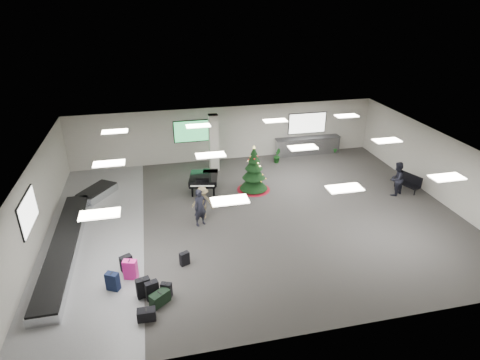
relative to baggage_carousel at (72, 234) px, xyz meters
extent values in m
plane|color=#33312E|center=(7.84, 0.08, -0.21)|extent=(18.00, 18.00, 0.00)
cube|color=#B9B6A9|center=(7.84, 7.08, 1.39)|extent=(18.00, 0.02, 3.20)
cube|color=#B9B6A9|center=(7.84, -6.92, 1.39)|extent=(18.00, 0.02, 3.20)
cube|color=#B9B6A9|center=(-1.16, 0.08, 1.39)|extent=(0.02, 14.00, 3.20)
cube|color=#B9B6A9|center=(16.84, 0.08, 1.39)|extent=(0.02, 14.00, 3.20)
cube|color=silver|center=(7.84, 0.08, 2.99)|extent=(18.00, 14.00, 0.02)
cube|color=slate|center=(0.84, 0.08, -0.21)|extent=(4.00, 14.00, 0.01)
cube|color=beige|center=(6.84, 5.68, 1.39)|extent=(0.50, 0.50, 3.20)
cube|color=green|center=(5.84, 7.03, 1.69)|extent=(2.20, 0.08, 1.30)
cube|color=white|center=(12.84, 7.03, 1.69)|extent=(2.40, 0.08, 1.30)
cube|color=white|center=(-1.11, -0.92, 1.69)|extent=(0.08, 2.10, 1.30)
cube|color=white|center=(1.84, -3.92, 2.93)|extent=(1.20, 0.60, 0.04)
cube|color=white|center=(1.84, 0.08, 2.93)|extent=(1.20, 0.60, 0.04)
cube|color=white|center=(1.84, 4.08, 2.93)|extent=(1.20, 0.60, 0.04)
cube|color=white|center=(5.84, -3.92, 2.93)|extent=(1.20, 0.60, 0.04)
cube|color=white|center=(5.84, 0.08, 2.93)|extent=(1.20, 0.60, 0.04)
cube|color=white|center=(5.84, 4.08, 2.93)|extent=(1.20, 0.60, 0.04)
cube|color=white|center=(9.84, -3.92, 2.93)|extent=(1.20, 0.60, 0.04)
cube|color=white|center=(9.84, 0.08, 2.93)|extent=(1.20, 0.60, 0.04)
cube|color=white|center=(9.84, 4.08, 2.93)|extent=(1.20, 0.60, 0.04)
cube|color=white|center=(13.84, -3.92, 2.93)|extent=(1.20, 0.60, 0.04)
cube|color=white|center=(13.84, 0.08, 2.93)|extent=(1.20, 0.60, 0.04)
cube|color=white|center=(13.84, 4.08, 2.93)|extent=(1.20, 0.60, 0.04)
cube|color=silver|center=(-0.16, -0.92, -0.02)|extent=(1.00, 8.00, 0.38)
cube|color=black|center=(-0.16, -0.92, 0.19)|extent=(0.95, 7.90, 0.05)
cube|color=silver|center=(0.64, 3.68, -0.02)|extent=(1.97, 2.21, 0.38)
cube|color=black|center=(0.64, 3.68, 0.19)|extent=(1.87, 2.10, 0.05)
cube|color=silver|center=(12.84, 6.73, 0.31)|extent=(4.00, 0.60, 1.05)
cube|color=#2D2D2F|center=(12.84, 6.73, 0.85)|extent=(4.05, 0.65, 0.04)
cube|color=black|center=(3.12, -4.34, 0.12)|extent=(0.48, 0.36, 0.66)
cube|color=black|center=(3.12, -4.34, 0.46)|extent=(0.07, 0.14, 0.02)
cube|color=black|center=(2.84, -4.18, 0.14)|extent=(0.50, 0.35, 0.71)
cube|color=black|center=(2.84, -4.18, 0.51)|extent=(0.07, 0.15, 0.02)
cube|color=#E21D88|center=(2.41, -3.12, 0.16)|extent=(0.53, 0.39, 0.74)
cube|color=black|center=(2.41, -3.12, 0.54)|extent=(0.08, 0.16, 0.02)
cube|color=black|center=(4.33, -2.77, 0.05)|extent=(0.40, 0.32, 0.53)
cube|color=black|center=(4.33, -2.77, 0.32)|extent=(0.07, 0.12, 0.02)
cube|color=black|center=(1.83, -3.61, 0.12)|extent=(0.50, 0.43, 0.67)
cube|color=black|center=(1.83, -3.61, 0.46)|extent=(0.10, 0.15, 0.02)
cube|color=black|center=(3.35, -4.65, 0.01)|extent=(0.72, 0.66, 0.44)
cube|color=black|center=(3.35, -4.65, 0.23)|extent=(0.15, 0.18, 0.02)
cube|color=black|center=(3.58, -4.33, 0.05)|extent=(0.40, 0.31, 0.52)
cube|color=black|center=(3.58, -4.33, 0.31)|extent=(0.07, 0.12, 0.02)
cube|color=black|center=(2.25, -2.65, 0.10)|extent=(0.48, 0.41, 0.62)
cube|color=black|center=(2.25, -2.65, 0.42)|extent=(0.09, 0.14, 0.02)
cube|color=black|center=(2.92, -5.26, -0.03)|extent=(0.57, 0.32, 0.37)
cube|color=black|center=(2.92, -5.26, 0.17)|extent=(0.03, 0.19, 0.02)
cone|color=maroon|center=(8.37, 2.69, -0.16)|extent=(1.69, 1.69, 0.11)
cylinder|color=#3F2819|center=(8.37, 2.69, 0.01)|extent=(0.11, 0.11, 0.45)
cone|color=black|center=(8.37, 2.69, 0.28)|extent=(1.43, 1.43, 0.80)
cone|color=black|center=(8.37, 2.69, 0.81)|extent=(1.16, 1.16, 0.71)
cone|color=black|center=(8.37, 2.69, 1.26)|extent=(0.89, 0.89, 0.62)
cone|color=black|center=(8.37, 2.69, 1.61)|extent=(0.62, 0.62, 0.53)
cone|color=black|center=(8.37, 2.69, 1.93)|extent=(0.36, 0.36, 0.40)
cone|color=#FFE566|center=(8.37, 2.69, 2.12)|extent=(0.14, 0.14, 0.16)
cube|color=black|center=(5.88, 3.08, 0.51)|extent=(1.66, 1.80, 0.25)
cube|color=black|center=(5.70, 2.26, 0.44)|extent=(1.31, 0.53, 0.09)
cube|color=white|center=(5.70, 2.23, 0.50)|extent=(1.15, 0.36, 0.02)
cube|color=black|center=(5.75, 2.47, 0.69)|extent=(0.61, 0.15, 0.19)
cylinder|color=black|center=(5.23, 2.58, 0.09)|extent=(0.09, 0.09, 0.60)
cylinder|color=black|center=(6.27, 2.36, 0.09)|extent=(0.09, 0.09, 0.60)
cylinder|color=black|center=(6.01, 3.69, 0.09)|extent=(0.09, 0.09, 0.60)
cube|color=black|center=(15.83, 0.88, 0.19)|extent=(0.97, 1.53, 0.06)
cylinder|color=black|center=(15.83, 0.30, -0.02)|extent=(0.06, 0.06, 0.39)
cylinder|color=black|center=(15.83, 1.46, -0.02)|extent=(0.06, 0.06, 0.39)
cube|color=black|center=(16.05, 0.88, 0.46)|extent=(0.57, 1.37, 0.48)
imported|color=black|center=(5.29, -0.09, 0.63)|extent=(0.72, 0.62, 1.68)
imported|color=#81704F|center=(5.47, 0.49, 0.54)|extent=(1.11, 0.87, 1.51)
imported|color=black|center=(15.07, 0.61, 0.66)|extent=(1.05, 0.96, 1.74)
imported|color=#133C16|center=(10.60, 5.86, 0.21)|extent=(0.54, 0.58, 0.84)
imported|color=#133C16|center=(14.59, 6.58, 0.16)|extent=(0.59, 0.59, 0.75)
camera|label=1|loc=(3.68, -15.05, 9.04)|focal=30.00mm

